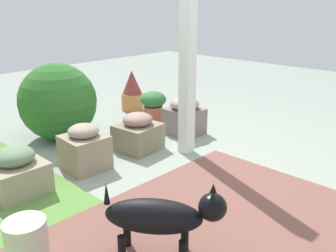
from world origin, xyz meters
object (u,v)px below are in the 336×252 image
Objects in this scene: terracotta_pot_spiky at (132,91)px; terracotta_pot_broad at (153,105)px; porch_pillar at (188,41)px; stone_planter_far at (16,172)px; dog at (162,216)px; stone_planter_near at (138,133)px; ceramic_urn at (28,248)px; round_shrub at (58,102)px; stone_planter_mid at (85,148)px; stone_planter_nearest at (184,116)px.

terracotta_pot_broad is at bearing 161.32° from terracotta_pot_spiky.
porch_pillar is 3.99× the size of terracotta_pot_spiky.
porch_pillar is at bearing -105.05° from stone_planter_far.
terracotta_pot_broad is at bearing -24.30° from porch_pillar.
dog is at bearing 137.14° from terracotta_pot_broad.
ceramic_urn is at bearing 119.45° from stone_planter_near.
round_shrub is (1.32, 0.70, -0.72)m from porch_pillar.
stone_planter_far is 0.80× the size of terracotta_pot_spiky.
stone_planter_mid is 0.51× the size of round_shrub.
round_shrub is 2.51× the size of ceramic_urn.
stone_planter_near is 1.02m from round_shrub.
porch_pillar reaches higher than stone_planter_mid.
dog is at bearing 126.31° from porch_pillar.
round_shrub reaches higher than terracotta_pot_broad.
round_shrub reaches higher than stone_planter_mid.
stone_planter_near is at bearing -37.13° from dog.
porch_pillar reaches higher than round_shrub.
stone_planter_mid is at bearing 110.29° from terracotta_pot_broad.
terracotta_pot_spiky is (1.60, -0.65, -0.88)m from porch_pillar.
stone_planter_near is 1.53m from terracotta_pot_spiky.
terracotta_pot_spiky is at bearing -53.85° from stone_planter_mid.
stone_planter_mid is at bearing 89.64° from stone_planter_near.
stone_planter_mid is 0.76× the size of terracotta_pot_spiky.
stone_planter_nearest is 0.97× the size of stone_planter_near.
stone_planter_far is 1.33× the size of ceramic_urn.
round_shrub is 1.51× the size of terracotta_pot_spiky.
dog is (-1.45, 0.42, 0.09)m from stone_planter_mid.
terracotta_pot_spiky is at bearing -38.77° from stone_planter_near.
porch_pillar reaches higher than terracotta_pot_broad.
terracotta_pot_spiky reaches higher than dog.
round_shrub is 2.45m from dog.
stone_planter_nearest reaches higher than stone_planter_near.
terracotta_pot_spiky is at bearing -11.21° from stone_planter_nearest.
porch_pillar reaches higher than dog.
ceramic_urn is at bearing 105.46° from porch_pillar.
terracotta_pot_broad is at bearing -69.71° from stone_planter_mid.
terracotta_pot_broad is (-0.38, -1.12, -0.19)m from round_shrub.
porch_pillar is 2.33m from ceramic_urn.
dog is at bearing -126.05° from ceramic_urn.
dog reaches higher than stone_planter_far.
stone_planter_nearest is 1.06× the size of terracotta_pot_broad.
porch_pillar is 5.00× the size of stone_planter_near.
terracotta_pot_spiky is 3.34m from dog.
stone_planter_far is 1.31m from round_shrub.
stone_planter_nearest is 0.77× the size of terracotta_pot_spiky.
stone_planter_near is 1.00× the size of stone_planter_far.
ceramic_urn is at bearing 144.60° from round_shrub.
stone_planter_mid is 1.49m from terracotta_pot_broad.
stone_planter_nearest is 0.97× the size of stone_planter_far.
porch_pillar is at bearing 155.70° from terracotta_pot_broad.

